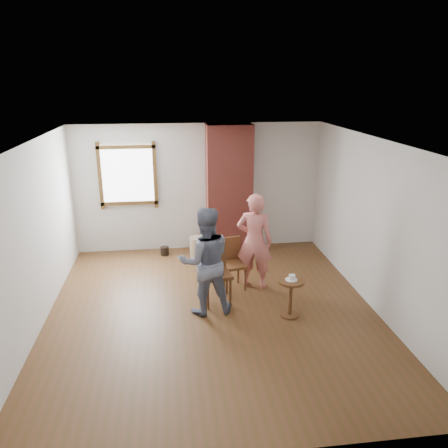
{
  "coord_description": "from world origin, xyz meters",
  "views": [
    {
      "loc": [
        -0.58,
        -5.96,
        3.43
      ],
      "look_at": [
        0.28,
        0.8,
        1.15
      ],
      "focal_mm": 35.0,
      "sensor_mm": 36.0,
      "label": 1
    }
  ],
  "objects": [
    {
      "name": "person_pink",
      "position": [
        0.8,
        0.79,
        0.83
      ],
      "size": [
        0.7,
        0.57,
        1.66
      ],
      "primitive_type": "imported",
      "rotation": [
        0.0,
        0.0,
        2.82
      ],
      "color": "#D16F68",
      "rests_on": "ground"
    },
    {
      "name": "dark_pot",
      "position": [
        -0.74,
        2.4,
        0.09
      ],
      "size": [
        0.19,
        0.19,
        0.17
      ],
      "primitive_type": "cylinder",
      "rotation": [
        0.0,
        0.0,
        -0.15
      ],
      "color": "black",
      "rests_on": "ground"
    },
    {
      "name": "room_shell",
      "position": [
        -0.06,
        0.61,
        1.81
      ],
      "size": [
        5.04,
        5.52,
        2.62
      ],
      "color": "silver",
      "rests_on": "ground"
    },
    {
      "name": "cake_plate",
      "position": [
        1.15,
        -0.28,
        0.6
      ],
      "size": [
        0.18,
        0.18,
        0.01
      ],
      "primitive_type": "cylinder",
      "color": "white",
      "rests_on": "side_table"
    },
    {
      "name": "cake_slice",
      "position": [
        1.16,
        -0.28,
        0.64
      ],
      "size": [
        0.08,
        0.07,
        0.06
      ],
      "primitive_type": "cube",
      "color": "white",
      "rests_on": "cake_plate"
    },
    {
      "name": "man",
      "position": [
        -0.1,
        0.02,
        0.84
      ],
      "size": [
        0.87,
        0.71,
        1.67
      ],
      "primitive_type": "imported",
      "rotation": [
        0.0,
        0.0,
        3.24
      ],
      "color": "#151C3B",
      "rests_on": "ground"
    },
    {
      "name": "dining_chair_left",
      "position": [
        0.08,
        0.38,
        0.54
      ],
      "size": [
        0.52,
        0.52,
        0.97
      ],
      "rotation": [
        0.0,
        0.0,
        0.16
      ],
      "color": "#5B301B",
      "rests_on": "ground"
    },
    {
      "name": "ground",
      "position": [
        0.0,
        0.0,
        0.0
      ],
      "size": [
        5.5,
        5.5,
        0.0
      ],
      "primitive_type": "plane",
      "color": "brown",
      "rests_on": "ground"
    },
    {
      "name": "dining_chair_right",
      "position": [
        0.41,
        0.81,
        0.49
      ],
      "size": [
        0.48,
        0.48,
        0.87
      ],
      "rotation": [
        0.0,
        0.0,
        0.21
      ],
      "color": "#5B301B",
      "rests_on": "ground"
    },
    {
      "name": "brick_chimney",
      "position": [
        0.6,
        2.5,
        1.3
      ],
      "size": [
        0.9,
        0.5,
        2.6
      ],
      "primitive_type": "cube",
      "color": "#AD473D",
      "rests_on": "ground"
    },
    {
      "name": "stoneware_crock",
      "position": [
        -0.07,
        2.25,
        0.2
      ],
      "size": [
        0.32,
        0.32,
        0.41
      ],
      "primitive_type": "cylinder",
      "rotation": [
        0.0,
        0.0,
        0.01
      ],
      "color": "tan",
      "rests_on": "ground"
    },
    {
      "name": "side_table",
      "position": [
        1.15,
        -0.28,
        0.4
      ],
      "size": [
        0.4,
        0.4,
        0.6
      ],
      "color": "#5B301B",
      "rests_on": "ground"
    }
  ]
}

